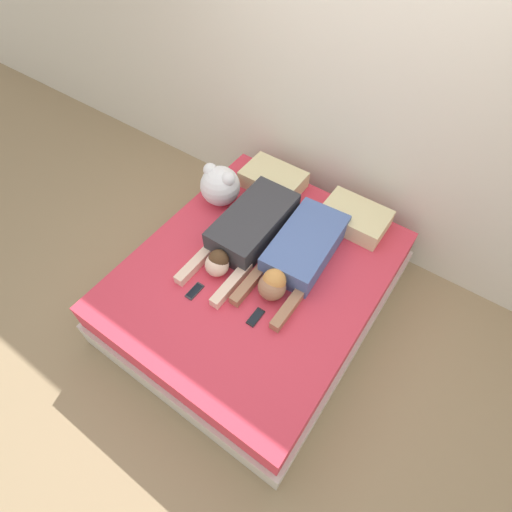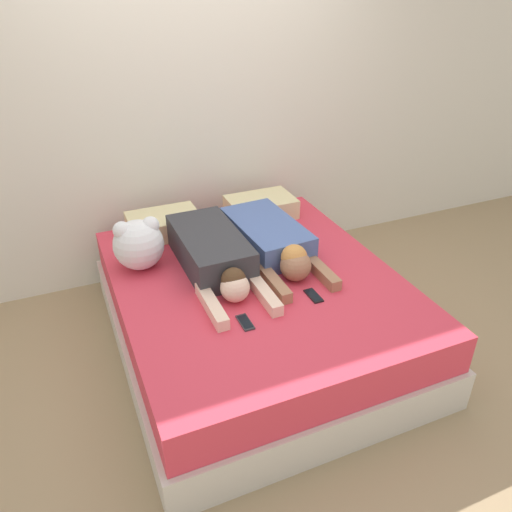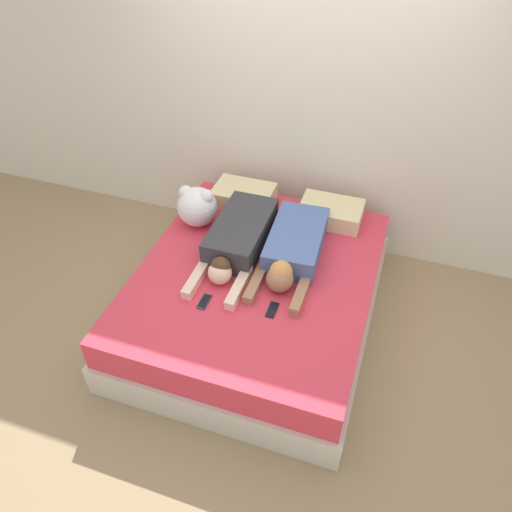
% 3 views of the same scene
% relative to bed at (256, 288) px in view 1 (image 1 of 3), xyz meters
% --- Properties ---
extents(ground_plane, '(12.00, 12.00, 0.00)m').
position_rel_bed_xyz_m(ground_plane, '(0.00, 0.00, -0.25)').
color(ground_plane, '#9E8460').
extents(wall_back, '(12.00, 0.06, 2.60)m').
position_rel_bed_xyz_m(wall_back, '(0.00, 1.17, 1.05)').
color(wall_back, silver).
rests_on(wall_back, ground_plane).
extents(bed, '(1.74, 2.04, 0.51)m').
position_rel_bed_xyz_m(bed, '(0.00, 0.00, 0.00)').
color(bed, beige).
rests_on(bed, ground_plane).
extents(pillow_head_left, '(0.50, 0.34, 0.15)m').
position_rel_bed_xyz_m(pillow_head_left, '(-0.38, 0.79, 0.33)').
color(pillow_head_left, beige).
rests_on(pillow_head_left, bed).
extents(pillow_head_right, '(0.50, 0.34, 0.15)m').
position_rel_bed_xyz_m(pillow_head_right, '(0.38, 0.79, 0.33)').
color(pillow_head_right, beige).
rests_on(pillow_head_right, bed).
extents(person_left, '(0.39, 1.06, 0.22)m').
position_rel_bed_xyz_m(person_left, '(-0.21, 0.19, 0.36)').
color(person_left, '#333338').
rests_on(person_left, bed).
extents(person_right, '(0.42, 1.02, 0.22)m').
position_rel_bed_xyz_m(person_right, '(0.21, 0.22, 0.35)').
color(person_right, '#4C66A5').
rests_on(person_right, bed).
extents(cell_phone_left, '(0.06, 0.14, 0.01)m').
position_rel_bed_xyz_m(cell_phone_left, '(-0.24, -0.40, 0.26)').
color(cell_phone_left, '#2D2D33').
rests_on(cell_phone_left, bed).
extents(cell_phone_right, '(0.06, 0.14, 0.01)m').
position_rel_bed_xyz_m(cell_phone_right, '(0.23, -0.33, 0.26)').
color(cell_phone_right, black).
rests_on(cell_phone_right, bed).
extents(plush_toy, '(0.32, 0.32, 0.34)m').
position_rel_bed_xyz_m(plush_toy, '(-0.63, 0.40, 0.43)').
color(plush_toy, white).
rests_on(plush_toy, bed).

